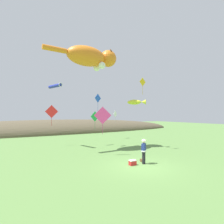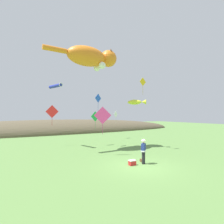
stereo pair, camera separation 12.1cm
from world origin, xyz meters
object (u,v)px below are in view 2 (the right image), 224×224
(kite_diamond_pink, at_px, (103,115))
(kite_diamond_blue, at_px, (98,98))
(festival_attendant, at_px, (143,151))
(kite_diamond_white, at_px, (116,114))
(picnic_cooler, at_px, (132,163))
(kite_diamond_green, at_px, (95,117))
(kite_fish_windsock, at_px, (137,102))
(kite_diamond_gold, at_px, (143,82))
(kite_spool, at_px, (141,160))
(kite_giant_cat, at_px, (92,57))
(kite_diamond_red, at_px, (52,112))
(kite_tube_streamer, at_px, (56,86))

(kite_diamond_pink, relative_size, kite_diamond_blue, 1.27)
(festival_attendant, distance_m, kite_diamond_white, 13.84)
(festival_attendant, bearing_deg, picnic_cooler, 170.38)
(festival_attendant, xyz_separation_m, kite_diamond_blue, (-0.03, 7.82, 4.43))
(kite_diamond_green, height_order, kite_diamond_pink, kite_diamond_pink)
(kite_diamond_white, bearing_deg, kite_fish_windsock, -102.14)
(festival_attendant, distance_m, kite_diamond_blue, 8.99)
(kite_diamond_white, bearing_deg, kite_diamond_green, -142.55)
(kite_diamond_gold, xyz_separation_m, kite_diamond_green, (-3.27, 4.65, -3.58))
(festival_attendant, bearing_deg, kite_diamond_blue, 90.20)
(picnic_cooler, distance_m, kite_diamond_blue, 9.31)
(kite_diamond_gold, xyz_separation_m, kite_diamond_blue, (-3.33, 3.72, -1.53))
(kite_diamond_white, distance_m, kite_diamond_pink, 10.96)
(festival_attendant, height_order, kite_spool, festival_attendant)
(kite_diamond_gold, relative_size, kite_diamond_green, 0.85)
(kite_spool, relative_size, kite_diamond_white, 0.13)
(kite_spool, xyz_separation_m, kite_fish_windsock, (3.31, 4.96, 4.82))
(picnic_cooler, distance_m, kite_diamond_pink, 4.95)
(kite_spool, bearing_deg, kite_giant_cat, 102.28)
(festival_attendant, distance_m, kite_diamond_red, 12.19)
(kite_diamond_white, height_order, kite_diamond_green, kite_diamond_white)
(kite_diamond_green, xyz_separation_m, kite_diamond_blue, (-0.06, -0.92, 2.05))
(kite_diamond_pink, bearing_deg, kite_diamond_red, 112.44)
(kite_diamond_gold, relative_size, kite_diamond_pink, 0.73)
(kite_spool, xyz_separation_m, picnic_cooler, (-1.10, -0.34, 0.05))
(kite_spool, bearing_deg, kite_diamond_red, 113.82)
(kite_diamond_white, bearing_deg, festival_attendant, -111.90)
(kite_diamond_gold, distance_m, kite_diamond_white, 9.29)
(kite_diamond_green, bearing_deg, picnic_cooler, -96.13)
(kite_diamond_red, bearing_deg, festival_attendant, -68.09)
(kite_tube_streamer, bearing_deg, kite_diamond_white, 17.70)
(kite_tube_streamer, distance_m, kite_diamond_white, 10.30)
(kite_diamond_green, bearing_deg, kite_diamond_gold, -54.89)
(kite_tube_streamer, height_order, kite_diamond_red, kite_tube_streamer)
(picnic_cooler, relative_size, kite_diamond_pink, 0.20)
(festival_attendant, distance_m, kite_diamond_pink, 4.78)
(kite_giant_cat, xyz_separation_m, kite_diamond_red, (-3.23, 4.06, -5.65))
(kite_giant_cat, height_order, kite_diamond_white, kite_giant_cat)
(kite_diamond_green, bearing_deg, kite_spool, -88.74)
(kite_spool, relative_size, kite_diamond_red, 0.11)
(festival_attendant, xyz_separation_m, kite_tube_streamer, (-4.30, 9.61, 5.74))
(kite_giant_cat, height_order, kite_fish_windsock, kite_giant_cat)
(kite_fish_windsock, bearing_deg, kite_diamond_blue, 146.38)
(kite_diamond_white, bearing_deg, kite_diamond_gold, -101.72)
(picnic_cooler, height_order, kite_diamond_pink, kite_diamond_pink)
(kite_diamond_green, height_order, kite_diamond_blue, kite_diamond_blue)
(kite_diamond_pink, bearing_deg, kite_giant_cat, 85.24)
(kite_diamond_blue, bearing_deg, kite_diamond_white, 43.18)
(picnic_cooler, relative_size, kite_diamond_white, 0.25)
(kite_diamond_gold, height_order, kite_diamond_pink, kite_diamond_gold)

